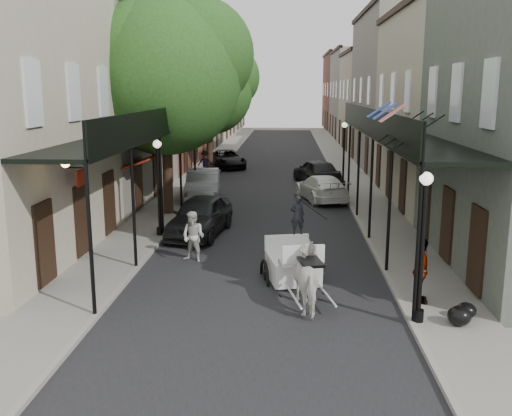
# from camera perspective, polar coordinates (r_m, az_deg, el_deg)

# --- Properties ---
(ground) EXTENTS (140.00, 140.00, 0.00)m
(ground) POSITION_cam_1_polar(r_m,az_deg,el_deg) (16.42, 0.01, -8.56)
(ground) COLOR gray
(ground) RESTS_ON ground
(road) EXTENTS (8.00, 90.00, 0.01)m
(road) POSITION_cam_1_polar(r_m,az_deg,el_deg) (35.84, 1.83, 2.67)
(road) COLOR black
(road) RESTS_ON ground
(sidewalk_left) EXTENTS (2.20, 90.00, 0.12)m
(sidewalk_left) POSITION_cam_1_polar(r_m,az_deg,el_deg) (36.30, -6.10, 2.81)
(sidewalk_left) COLOR gray
(sidewalk_left) RESTS_ON ground
(sidewalk_right) EXTENTS (2.20, 90.00, 0.12)m
(sidewalk_right) POSITION_cam_1_polar(r_m,az_deg,el_deg) (36.06, 9.80, 2.65)
(sidewalk_right) COLOR gray
(sidewalk_right) RESTS_ON ground
(building_row_left) EXTENTS (5.00, 80.00, 10.50)m
(building_row_left) POSITION_cam_1_polar(r_m,az_deg,el_deg) (46.35, -8.70, 11.14)
(building_row_left) COLOR #ADA38A
(building_row_left) RESTS_ON ground
(building_row_right) EXTENTS (5.00, 80.00, 10.50)m
(building_row_right) POSITION_cam_1_polar(r_m,az_deg,el_deg) (46.02, 13.17, 10.97)
(building_row_right) COLOR slate
(building_row_right) RESTS_ON ground
(gallery_left) EXTENTS (2.20, 18.05, 4.88)m
(gallery_left) POSITION_cam_1_polar(r_m,az_deg,el_deg) (23.11, -11.02, 7.48)
(gallery_left) COLOR black
(gallery_left) RESTS_ON sidewalk_left
(gallery_right) EXTENTS (2.20, 18.05, 4.88)m
(gallery_right) POSITION_cam_1_polar(r_m,az_deg,el_deg) (22.75, 13.28, 7.32)
(gallery_right) COLOR black
(gallery_right) RESTS_ON sidewalk_right
(tree_near) EXTENTS (7.31, 6.80, 9.63)m
(tree_near) POSITION_cam_1_polar(r_m,az_deg,el_deg) (26.05, -8.19, 13.41)
(tree_near) COLOR #382619
(tree_near) RESTS_ON sidewalk_left
(tree_far) EXTENTS (6.45, 6.00, 8.61)m
(tree_far) POSITION_cam_1_polar(r_m,az_deg,el_deg) (39.87, -4.21, 11.99)
(tree_far) COLOR #382619
(tree_far) RESTS_ON sidewalk_left
(lamppost_right_near) EXTENTS (0.32, 0.32, 3.71)m
(lamppost_right_near) POSITION_cam_1_polar(r_m,az_deg,el_deg) (14.24, 16.28, -3.62)
(lamppost_right_near) COLOR black
(lamppost_right_near) RESTS_ON sidewalk_right
(lamppost_left) EXTENTS (0.32, 0.32, 3.71)m
(lamppost_left) POSITION_cam_1_polar(r_m,az_deg,el_deg) (22.24, -9.71, 2.17)
(lamppost_left) COLOR black
(lamppost_left) RESTS_ON sidewalk_left
(lamppost_right_far) EXTENTS (0.32, 0.32, 3.71)m
(lamppost_right_far) POSITION_cam_1_polar(r_m,az_deg,el_deg) (33.72, 8.77, 5.46)
(lamppost_right_far) COLOR black
(lamppost_right_far) RESTS_ON sidewalk_right
(horse) EXTENTS (1.29, 2.10, 1.65)m
(horse) POSITION_cam_1_polar(r_m,az_deg,el_deg) (15.20, 5.54, -7.03)
(horse) COLOR silver
(horse) RESTS_ON ground
(carriage) EXTENTS (2.00, 2.68, 2.76)m
(carriage) POSITION_cam_1_polar(r_m,az_deg,el_deg) (17.51, 3.42, -3.58)
(carriage) COLOR black
(carriage) RESTS_ON ground
(pedestrian_walking) EXTENTS (1.02, 0.92, 1.71)m
(pedestrian_walking) POSITION_cam_1_polar(r_m,az_deg,el_deg) (19.26, -6.29, -2.87)
(pedestrian_walking) COLOR beige
(pedestrian_walking) RESTS_ON ground
(pedestrian_sidewalk_left) EXTENTS (1.02, 0.62, 1.55)m
(pedestrian_sidewalk_left) POSITION_cam_1_polar(r_m,az_deg,el_deg) (38.32, -5.10, 4.57)
(pedestrian_sidewalk_left) COLOR gray
(pedestrian_sidewalk_left) RESTS_ON sidewalk_left
(pedestrian_sidewalk_right) EXTENTS (0.57, 1.08, 1.76)m
(pedestrian_sidewalk_right) POSITION_cam_1_polar(r_m,az_deg,el_deg) (15.81, 16.15, -6.04)
(pedestrian_sidewalk_right) COLOR gray
(pedestrian_sidewalk_right) RESTS_ON sidewalk_right
(car_left_near) EXTENTS (2.46, 4.79, 1.56)m
(car_left_near) POSITION_cam_1_polar(r_m,az_deg,el_deg) (22.74, -5.60, -0.77)
(car_left_near) COLOR black
(car_left_near) RESTS_ON ground
(car_left_mid) EXTENTS (2.14, 4.90, 1.57)m
(car_left_mid) POSITION_cam_1_polar(r_m,az_deg,el_deg) (30.11, -5.33, 2.36)
(car_left_mid) COLOR #9C9CA1
(car_left_mid) RESTS_ON ground
(car_left_far) EXTENTS (3.42, 5.12, 1.30)m
(car_left_far) POSITION_cam_1_polar(r_m,az_deg,el_deg) (42.11, -2.87, 4.93)
(car_left_far) COLOR black
(car_left_far) RESTS_ON ground
(car_right_near) EXTENTS (2.99, 4.93, 1.34)m
(car_right_near) POSITION_cam_1_polar(r_m,az_deg,el_deg) (29.85, 6.54, 2.03)
(car_right_near) COLOR white
(car_right_near) RESTS_ON ground
(car_right_far) EXTENTS (3.12, 4.90, 1.55)m
(car_right_far) POSITION_cam_1_polar(r_m,az_deg,el_deg) (35.03, 6.07, 3.67)
(car_right_far) COLOR black
(car_right_far) RESTS_ON ground
(trash_bags) EXTENTS (0.83, 0.98, 0.48)m
(trash_bags) POSITION_cam_1_polar(r_m,az_deg,el_deg) (15.01, 19.90, -9.92)
(trash_bags) COLOR black
(trash_bags) RESTS_ON sidewalk_right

